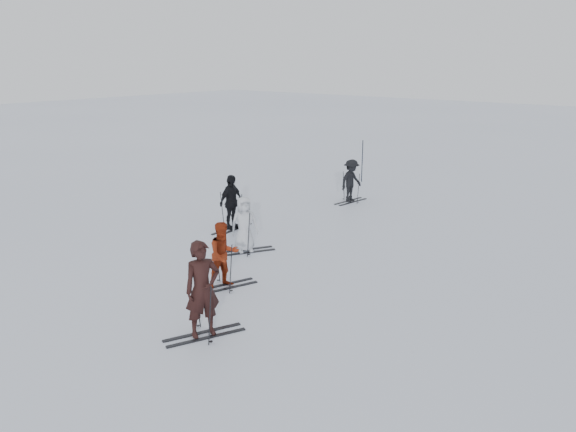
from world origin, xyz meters
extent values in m
plane|color=silver|center=(0.00, 0.00, 0.00)|extent=(120.00, 120.00, 0.00)
imported|color=black|center=(2.06, -4.25, 0.99)|extent=(0.72, 0.85, 1.98)
imported|color=maroon|center=(0.61, -2.22, 0.82)|extent=(0.85, 0.95, 1.63)
imported|color=#B8BCC2|center=(-0.80, 0.00, 0.81)|extent=(0.84, 0.94, 1.61)
imported|color=black|center=(-2.65, 1.34, 0.89)|extent=(0.53, 1.08, 1.79)
imported|color=black|center=(-1.61, 6.87, 0.82)|extent=(0.73, 1.12, 1.64)
cylinder|color=black|center=(-3.21, 10.26, 0.94)|extent=(0.05, 0.05, 1.89)
camera|label=1|loc=(9.85, -11.17, 5.45)|focal=35.00mm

